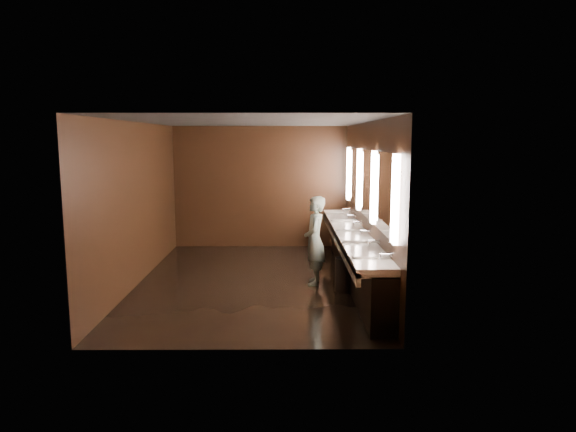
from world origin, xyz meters
name	(u,v)px	position (x,y,z in m)	size (l,w,h in m)	color
floor	(253,281)	(0.00, 0.00, 0.00)	(6.00, 6.00, 0.00)	black
ceiling	(252,122)	(0.00, 0.00, 2.80)	(4.00, 6.00, 0.02)	#2D2D2B
wall_back	(260,187)	(0.00, 3.00, 1.40)	(4.00, 0.02, 2.80)	black
wall_front	(237,235)	(0.00, -3.00, 1.40)	(4.00, 0.02, 2.80)	black
wall_left	(138,203)	(-2.00, 0.00, 1.40)	(0.02, 6.00, 2.80)	black
wall_right	(367,203)	(2.00, 0.00, 1.40)	(0.02, 6.00, 2.80)	black
sink_counter	(354,254)	(1.79, 0.00, 0.50)	(0.55, 5.40, 1.01)	black
mirror_band	(366,183)	(1.98, 0.00, 1.75)	(0.06, 5.03, 1.15)	#FFE0D3
person	(315,240)	(1.08, -0.16, 0.77)	(0.56, 0.37, 1.54)	#83BCC4
trash_bin	(346,275)	(1.58, -0.61, 0.28)	(0.36, 0.36, 0.57)	black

